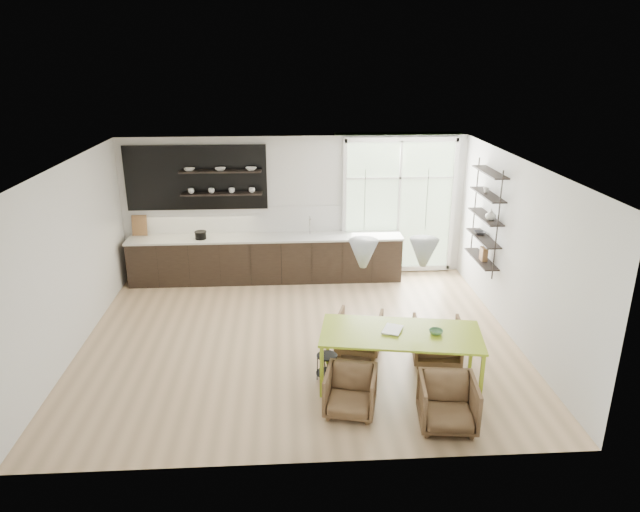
{
  "coord_description": "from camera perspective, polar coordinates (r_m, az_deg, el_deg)",
  "views": [
    {
      "loc": [
        -0.17,
        -8.37,
        4.45
      ],
      "look_at": [
        0.38,
        0.6,
        1.24
      ],
      "focal_mm": 32.0,
      "sensor_mm": 36.0,
      "label": 1
    }
  ],
  "objects": [
    {
      "name": "room",
      "position": [
        9.95,
        1.01,
        2.21
      ],
      "size": [
        7.02,
        6.01,
        2.91
      ],
      "color": "tan",
      "rests_on": "ground"
    },
    {
      "name": "kitchen_run",
      "position": [
        11.72,
        -5.85,
        0.39
      ],
      "size": [
        5.54,
        0.69,
        2.75
      ],
      "color": "black",
      "rests_on": "ground"
    },
    {
      "name": "right_shelving",
      "position": [
        10.55,
        16.24,
        3.51
      ],
      "size": [
        0.26,
        1.22,
        1.9
      ],
      "color": "black",
      "rests_on": "ground"
    },
    {
      "name": "dining_table",
      "position": [
        8.03,
        8.08,
        -7.95
      ],
      "size": [
        2.34,
        1.34,
        0.81
      ],
      "rotation": [
        0.0,
        0.0,
        -0.17
      ],
      "color": "#9FBB24",
      "rests_on": "ground"
    },
    {
      "name": "armchair_back_left",
      "position": [
        9.03,
        3.93,
        -7.6
      ],
      "size": [
        0.84,
        0.86,
        0.63
      ],
      "primitive_type": "imported",
      "rotation": [
        0.0,
        0.0,
        2.86
      ],
      "color": "brown",
      "rests_on": "ground"
    },
    {
      "name": "armchair_back_right",
      "position": [
        8.9,
        11.61,
        -8.32
      ],
      "size": [
        0.8,
        0.82,
        0.66
      ],
      "primitive_type": "imported",
      "rotation": [
        0.0,
        0.0,
        3.0
      ],
      "color": "brown",
      "rests_on": "ground"
    },
    {
      "name": "armchair_front_left",
      "position": [
        7.61,
        3.06,
        -13.38
      ],
      "size": [
        0.78,
        0.79,
        0.6
      ],
      "primitive_type": "imported",
      "rotation": [
        0.0,
        0.0,
        -0.24
      ],
      "color": "brown",
      "rests_on": "ground"
    },
    {
      "name": "armchair_front_right",
      "position": [
        7.51,
        12.64,
        -14.17
      ],
      "size": [
        0.77,
        0.79,
        0.65
      ],
      "primitive_type": "imported",
      "rotation": [
        0.0,
        0.0,
        -0.12
      ],
      "color": "brown",
      "rests_on": "ground"
    },
    {
      "name": "wire_stool",
      "position": [
        8.28,
        0.7,
        -10.74
      ],
      "size": [
        0.32,
        0.32,
        0.4
      ],
      "rotation": [
        0.0,
        0.0,
        -0.19
      ],
      "color": "black",
      "rests_on": "ground"
    },
    {
      "name": "table_book",
      "position": [
        8.06,
        6.4,
        -7.21
      ],
      "size": [
        0.36,
        0.4,
        0.03
      ],
      "primitive_type": "imported",
      "rotation": [
        0.0,
        0.0,
        -0.42
      ],
      "color": "white",
      "rests_on": "dining_table"
    },
    {
      "name": "table_bowl",
      "position": [
        8.04,
        11.52,
        -7.44
      ],
      "size": [
        0.22,
        0.22,
        0.06
      ],
      "primitive_type": "imported",
      "rotation": [
        0.0,
        0.0,
        -0.21
      ],
      "color": "#518459",
      "rests_on": "dining_table"
    }
  ]
}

